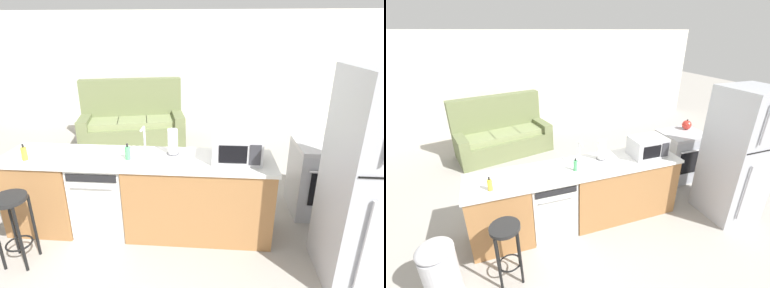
% 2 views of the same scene
% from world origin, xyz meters
% --- Properties ---
extents(ground_plane, '(24.00, 24.00, 0.00)m').
position_xyz_m(ground_plane, '(0.00, 0.00, 0.00)').
color(ground_plane, gray).
extents(wall_back, '(10.00, 0.06, 2.60)m').
position_xyz_m(wall_back, '(0.30, 4.20, 1.30)').
color(wall_back, silver).
rests_on(wall_back, ground_plane).
extents(kitchen_counter, '(2.94, 0.66, 0.90)m').
position_xyz_m(kitchen_counter, '(0.24, 0.00, 0.42)').
color(kitchen_counter, '#9E6B3D').
rests_on(kitchen_counter, ground_plane).
extents(dishwasher, '(0.58, 0.61, 0.84)m').
position_xyz_m(dishwasher, '(-0.25, -0.00, 0.42)').
color(dishwasher, white).
rests_on(dishwasher, ground_plane).
extents(stove_range, '(0.76, 0.68, 0.90)m').
position_xyz_m(stove_range, '(2.35, 0.55, 0.45)').
color(stove_range, '#A8AAB2').
rests_on(stove_range, ground_plane).
extents(refrigerator, '(0.72, 0.73, 1.93)m').
position_xyz_m(refrigerator, '(2.35, -0.55, 0.96)').
color(refrigerator, '#A8AAB2').
rests_on(refrigerator, ground_plane).
extents(microwave, '(0.50, 0.37, 0.28)m').
position_xyz_m(microwave, '(1.21, -0.00, 1.04)').
color(microwave, '#B7B7BC').
rests_on(microwave, kitchen_counter).
extents(sink_faucet, '(0.07, 0.18, 0.30)m').
position_xyz_m(sink_faucet, '(0.21, 0.15, 1.03)').
color(sink_faucet, silver).
rests_on(sink_faucet, kitchen_counter).
extents(paper_towel_roll, '(0.14, 0.14, 0.28)m').
position_xyz_m(paper_towel_roll, '(0.53, 0.12, 1.04)').
color(paper_towel_roll, '#4C4C51').
rests_on(paper_towel_roll, kitchen_counter).
extents(soap_bottle, '(0.06, 0.06, 0.18)m').
position_xyz_m(soap_bottle, '(0.08, -0.06, 0.97)').
color(soap_bottle, '#4CB266').
rests_on(soap_bottle, kitchen_counter).
extents(dish_soap_bottle, '(0.06, 0.06, 0.18)m').
position_xyz_m(dish_soap_bottle, '(-0.99, -0.16, 0.97)').
color(dish_soap_bottle, yellow).
rests_on(dish_soap_bottle, kitchen_counter).
extents(kettle, '(0.21, 0.17, 0.19)m').
position_xyz_m(kettle, '(2.52, 0.68, 0.99)').
color(kettle, red).
rests_on(kettle, stove_range).
extents(bar_stool, '(0.32, 0.32, 0.74)m').
position_xyz_m(bar_stool, '(-0.90, -0.64, 0.54)').
color(bar_stool, black).
rests_on(bar_stool, ground_plane).
extents(trash_bin, '(0.35, 0.35, 0.74)m').
position_xyz_m(trash_bin, '(-1.56, -0.67, 0.38)').
color(trash_bin, '#B7B7BC').
rests_on(trash_bin, ground_plane).
extents(couch, '(2.16, 1.35, 1.27)m').
position_xyz_m(couch, '(-0.67, 2.82, 0.39)').
color(couch, '#667047').
rests_on(couch, ground_plane).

